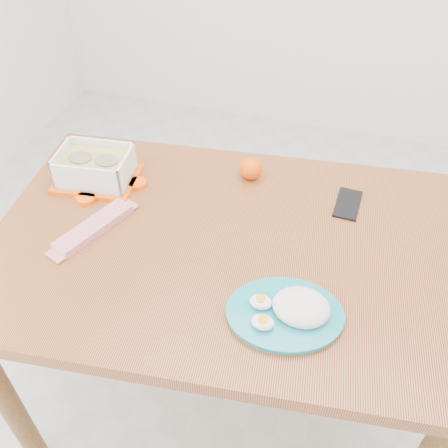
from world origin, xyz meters
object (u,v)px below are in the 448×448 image
(food_container, at_px, (95,167))
(rice_plate, at_px, (290,310))
(orange_fruit, at_px, (251,168))
(smartphone, at_px, (348,204))
(dining_table, at_px, (224,268))

(food_container, distance_m, rice_plate, 0.70)
(orange_fruit, bearing_deg, smartphone, -8.25)
(dining_table, relative_size, smartphone, 10.02)
(dining_table, distance_m, rice_plate, 0.30)
(orange_fruit, bearing_deg, rice_plate, -65.66)
(food_container, height_order, rice_plate, food_container)
(food_container, height_order, orange_fruit, food_container)
(rice_plate, relative_size, smartphone, 2.38)
(orange_fruit, bearing_deg, food_container, -161.14)
(smartphone, bearing_deg, dining_table, -137.67)
(dining_table, relative_size, orange_fruit, 19.41)
(orange_fruit, height_order, smartphone, orange_fruit)
(dining_table, distance_m, smartphone, 0.38)
(food_container, distance_m, smartphone, 0.71)
(food_container, relative_size, orange_fruit, 3.75)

